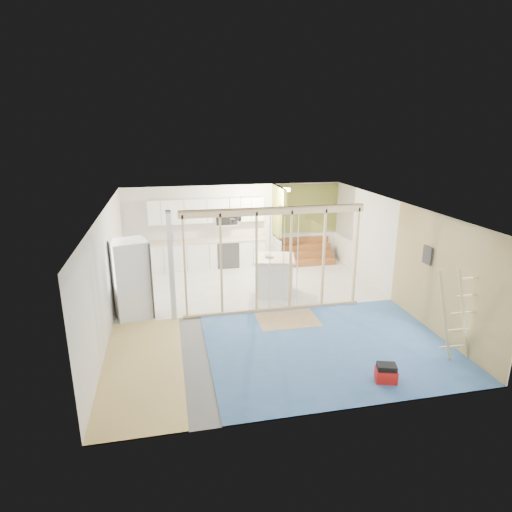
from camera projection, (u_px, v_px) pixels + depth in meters
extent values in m
cube|color=slate|center=(261.00, 312.00, 10.50)|extent=(7.00, 8.00, 0.01)
cube|color=white|center=(262.00, 207.00, 9.75)|extent=(7.00, 8.00, 0.01)
cube|color=white|center=(234.00, 225.00, 13.87)|extent=(7.00, 0.01, 2.60)
cube|color=white|center=(320.00, 340.00, 6.38)|extent=(7.00, 0.01, 2.60)
cube|color=white|center=(107.00, 271.00, 9.43)|extent=(0.01, 8.00, 2.60)
cube|color=white|center=(396.00, 253.00, 10.82)|extent=(0.01, 8.00, 2.60)
cube|color=silver|center=(246.00, 283.00, 12.37)|extent=(7.00, 4.00, 0.02)
cube|color=teal|center=(330.00, 346.00, 8.83)|extent=(5.00, 4.00, 0.02)
cube|color=#DEC071|center=(143.00, 367.00, 8.08)|extent=(1.50, 4.00, 0.02)
cube|color=tan|center=(288.00, 319.00, 10.03)|extent=(1.40, 1.00, 0.01)
cube|color=tan|center=(274.00, 211.00, 9.84)|extent=(4.40, 0.09, 0.18)
cube|color=tan|center=(273.00, 309.00, 10.55)|extent=(4.40, 0.09, 0.06)
cube|color=silver|center=(171.00, 267.00, 9.71)|extent=(0.12, 0.14, 2.60)
cube|color=tan|center=(185.00, 266.00, 9.77)|extent=(0.04, 0.09, 2.40)
cube|color=tan|center=(221.00, 264.00, 9.93)|extent=(0.04, 0.09, 2.40)
cube|color=tan|center=(256.00, 262.00, 10.10)|extent=(0.04, 0.09, 2.40)
cube|color=tan|center=(291.00, 259.00, 10.27)|extent=(0.04, 0.09, 2.40)
cube|color=tan|center=(324.00, 257.00, 10.43)|extent=(0.04, 0.09, 2.40)
cube|color=tan|center=(356.00, 255.00, 10.60)|extent=(0.04, 0.09, 2.40)
cylinder|color=silver|center=(270.00, 264.00, 10.16)|extent=(0.02, 0.02, 2.35)
cylinder|color=silver|center=(297.00, 262.00, 10.35)|extent=(0.02, 0.02, 2.35)
cylinder|color=silver|center=(284.00, 263.00, 10.26)|extent=(0.02, 0.02, 2.35)
cube|color=white|center=(209.00, 255.00, 13.66)|extent=(3.60, 0.60, 0.88)
cube|color=beige|center=(208.00, 240.00, 13.52)|extent=(3.66, 0.64, 0.05)
cube|color=white|center=(132.00, 270.00, 12.17)|extent=(0.60, 1.60, 0.88)
cube|color=beige|center=(130.00, 255.00, 12.04)|extent=(0.64, 1.64, 0.05)
cube|color=white|center=(207.00, 210.00, 13.36)|extent=(3.60, 0.34, 0.75)
cube|color=white|center=(226.00, 219.00, 13.53)|extent=(0.72, 0.38, 0.36)
cube|color=black|center=(227.00, 220.00, 13.35)|extent=(0.68, 0.02, 0.30)
cube|color=olive|center=(277.00, 211.00, 13.56)|extent=(0.10, 0.90, 1.60)
cube|color=silver|center=(276.00, 252.00, 13.95)|extent=(0.10, 0.90, 0.90)
cube|color=olive|center=(283.00, 197.00, 12.75)|extent=(0.10, 0.50, 0.50)
cube|color=olive|center=(306.00, 209.00, 14.19)|extent=(2.20, 0.04, 1.60)
cube|color=silver|center=(304.00, 246.00, 14.56)|extent=(2.20, 0.04, 0.90)
cube|color=brown|center=(310.00, 263.00, 13.94)|extent=(1.70, 0.26, 0.20)
cube|color=brown|center=(308.00, 255.00, 14.12)|extent=(1.70, 0.26, 0.20)
cube|color=brown|center=(305.00, 247.00, 14.31)|extent=(1.70, 0.26, 0.20)
cube|color=brown|center=(303.00, 239.00, 14.49)|extent=(1.70, 0.26, 0.20)
torus|color=black|center=(235.00, 215.00, 11.63)|extent=(0.52, 0.52, 0.02)
cylinder|color=black|center=(230.00, 206.00, 11.52)|extent=(0.01, 0.01, 0.50)
cylinder|color=black|center=(241.00, 206.00, 11.58)|extent=(0.01, 0.01, 0.50)
cylinder|color=#343539|center=(232.00, 221.00, 11.56)|extent=(0.14, 0.14, 0.14)
cylinder|color=#343539|center=(239.00, 219.00, 11.78)|extent=(0.12, 0.12, 0.12)
cube|color=tan|center=(444.00, 279.00, 8.94)|extent=(0.02, 4.00, 2.60)
cube|color=#343539|center=(427.00, 255.00, 9.39)|extent=(0.04, 0.30, 0.40)
cylinder|color=#FFEABF|center=(285.00, 190.00, 12.85)|extent=(0.32, 0.32, 0.08)
cube|color=white|center=(131.00, 279.00, 10.05)|extent=(0.99, 0.97, 1.86)
cube|color=#343539|center=(148.00, 278.00, 10.13)|extent=(0.23, 0.72, 1.82)
cube|color=white|center=(274.00, 277.00, 11.51)|extent=(1.14, 1.14, 0.96)
cube|color=beige|center=(274.00, 258.00, 11.36)|extent=(1.27, 1.27, 0.06)
imported|color=white|center=(269.00, 256.00, 11.35)|extent=(0.32, 0.32, 0.06)
imported|color=#A0A5B2|center=(173.00, 236.00, 13.27)|extent=(0.16, 0.16, 0.33)
imported|color=white|center=(258.00, 235.00, 13.75)|extent=(0.11, 0.11, 0.19)
cube|color=#B31510|center=(386.00, 375.00, 7.58)|extent=(0.43, 0.37, 0.26)
cube|color=black|center=(387.00, 367.00, 7.53)|extent=(0.38, 0.32, 0.09)
cube|color=#CABA7B|center=(445.00, 316.00, 8.08)|extent=(0.42, 0.21, 1.83)
cube|color=#CABA7B|center=(463.00, 314.00, 8.16)|extent=(0.42, 0.21, 1.83)
cube|color=#CABA7B|center=(452.00, 347.00, 8.33)|extent=(0.42, 0.21, 0.12)
cube|color=#CABA7B|center=(458.00, 330.00, 8.24)|extent=(0.42, 0.21, 0.12)
cube|color=#CABA7B|center=(463.00, 313.00, 8.15)|extent=(0.42, 0.21, 0.12)
cube|color=#CABA7B|center=(470.00, 295.00, 8.06)|extent=(0.42, 0.21, 0.12)
cube|color=#CABA7B|center=(476.00, 277.00, 7.98)|extent=(0.42, 0.21, 0.12)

